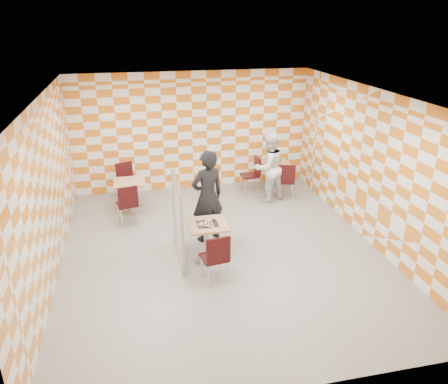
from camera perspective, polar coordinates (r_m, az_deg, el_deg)
name	(u,v)px	position (r m, az deg, el deg)	size (l,w,h in m)	color
room_shell	(215,169)	(8.43, -1.17, 3.01)	(7.00, 7.00, 7.00)	gray
main_table	(207,235)	(8.05, -2.19, -5.69)	(0.70, 0.70, 0.75)	tan
second_table	(275,171)	(11.34, 6.65, 2.70)	(0.70, 0.70, 0.75)	tan
empty_table	(130,191)	(10.22, -12.15, 0.11)	(0.70, 0.70, 0.75)	tan
chair_main_front	(216,255)	(7.35, -1.04, -8.27)	(0.48, 0.49, 0.92)	black
chair_second_front	(286,178)	(10.78, 8.08, 1.77)	(0.52, 0.53, 0.92)	black
chair_second_side	(253,172)	(11.15, 3.85, 2.66)	(0.45, 0.44, 0.92)	black
chair_empty_near	(128,202)	(9.57, -12.49, -1.25)	(0.50, 0.51, 0.92)	black
chair_empty_far	(126,178)	(10.94, -12.66, 1.75)	(0.54, 0.54, 0.92)	black
partition	(178,220)	(8.03, -6.05, -3.63)	(0.08, 1.38, 1.55)	white
man_dark	(208,197)	(8.59, -2.16, -0.59)	(0.69, 0.45, 1.89)	black
man_white	(269,167)	(10.57, 5.85, 3.24)	(0.83, 0.65, 1.70)	white
pizza_on_foil	(207,223)	(7.91, -2.19, -4.09)	(0.40, 0.40, 0.04)	silver
sport_bottle	(270,159)	(11.23, 6.07, 4.31)	(0.06, 0.06, 0.20)	white
soda_bottle	(279,157)	(11.33, 7.24, 4.50)	(0.07, 0.07, 0.23)	black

